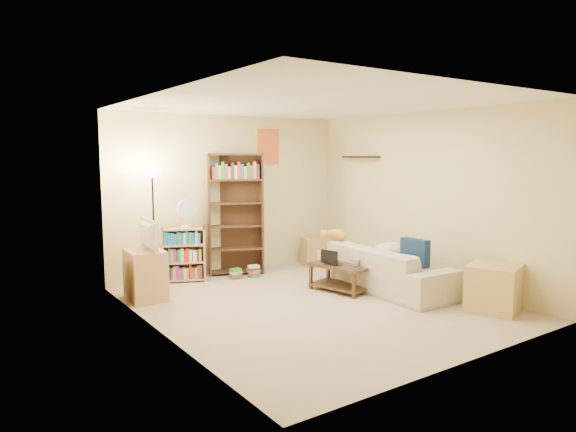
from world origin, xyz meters
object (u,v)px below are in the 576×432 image
at_px(coffee_table, 341,274).
at_px(side_table, 315,252).
at_px(end_cabinet, 495,287).
at_px(laptop, 334,263).
at_px(desk_fan, 187,212).
at_px(mug, 356,262).
at_px(sofa, 385,268).
at_px(tv_stand, 145,275).
at_px(floor_lamp, 153,194).
at_px(short_bookshelf, 184,255).
at_px(tabby_cat, 334,234).
at_px(tall_bookshelf, 236,211).
at_px(television, 144,235).

relative_size(coffee_table, side_table, 1.94).
bearing_deg(end_cabinet, laptop, 118.87).
xyz_separation_m(side_table, end_cabinet, (0.24, -3.27, 0.04)).
relative_size(side_table, end_cabinet, 0.70).
xyz_separation_m(coffee_table, desk_fan, (-1.53, 1.71, 0.81)).
bearing_deg(mug, sofa, -11.92).
relative_size(sofa, mug, 14.68).
distance_m(mug, tv_stand, 2.81).
height_order(desk_fan, floor_lamp, floor_lamp).
height_order(short_bookshelf, end_cabinet, short_bookshelf).
relative_size(tabby_cat, laptop, 1.39).
xyz_separation_m(mug, end_cabinet, (0.87, -1.54, -0.14)).
height_order(sofa, mug, sofa).
bearing_deg(end_cabinet, desk_fan, 126.05).
distance_m(laptop, floor_lamp, 2.68).
distance_m(mug, short_bookshelf, 2.57).
xyz_separation_m(short_bookshelf, desk_fan, (0.04, -0.04, 0.64)).
distance_m(tabby_cat, end_cabinet, 2.40).
height_order(desk_fan, side_table, desk_fan).
distance_m(laptop, end_cabinet, 2.09).
height_order(sofa, tv_stand, tv_stand).
bearing_deg(sofa, mug, 80.22).
bearing_deg(tabby_cat, tv_stand, 167.82).
height_order(coffee_table, side_table, side_table).
relative_size(sofa, floor_lamp, 1.27).
distance_m(sofa, end_cabinet, 1.50).
distance_m(tall_bookshelf, side_table, 1.63).
height_order(short_bookshelf, desk_fan, desk_fan).
xyz_separation_m(tabby_cat, television, (-2.70, 0.58, 0.15)).
bearing_deg(side_table, tv_stand, -172.34).
height_order(mug, tv_stand, tv_stand).
relative_size(tabby_cat, short_bookshelf, 0.60).
height_order(short_bookshelf, side_table, short_bookshelf).
relative_size(tabby_cat, tv_stand, 0.74).
xyz_separation_m(mug, side_table, (0.62, 1.73, -0.19)).
relative_size(tall_bookshelf, desk_fan, 4.49).
xyz_separation_m(coffee_table, mug, (0.11, -0.19, 0.19)).
xyz_separation_m(floor_lamp, end_cabinet, (3.09, -3.21, -1.07)).
distance_m(sofa, television, 3.31).
bearing_deg(tabby_cat, short_bookshelf, 147.47).
bearing_deg(coffee_table, sofa, -39.34).
distance_m(laptop, tall_bookshelf, 1.88).
xyz_separation_m(sofa, tall_bookshelf, (-1.26, 2.03, 0.70)).
distance_m(sofa, mug, 0.48).
xyz_separation_m(tabby_cat, tall_bookshelf, (-1.01, 1.21, 0.31)).
relative_size(sofa, tabby_cat, 4.42).
bearing_deg(tabby_cat, mug, -106.73).
bearing_deg(desk_fan, tall_bookshelf, 2.88).
distance_m(coffee_table, mug, 0.29).
relative_size(laptop, desk_fan, 0.82).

